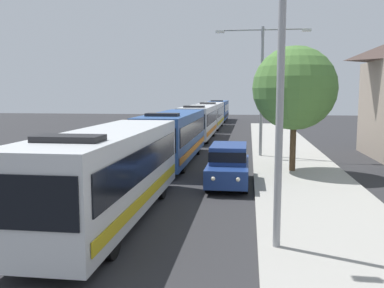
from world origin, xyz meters
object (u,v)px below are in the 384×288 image
Objects in this scene: bus_second_in_line at (174,135)px; white_suv at (229,163)px; bus_fourth_in_line at (211,114)px; streetlamp_mid at (262,78)px; streetlamp_near at (281,55)px; bus_rear at (218,110)px; bus_lead at (111,171)px; bus_middle at (198,121)px; roadside_tree at (295,88)px.

white_suv is (3.70, -6.19, -0.66)m from bus_second_in_line.
bus_fourth_in_line is 23.66m from streetlamp_mid.
streetlamp_near is at bearing -78.17° from white_suv.
white_suv is at bearing 101.83° from streetlamp_near.
streetlamp_near reaches higher than streetlamp_mid.
streetlamp_near is (5.40, -39.40, 3.57)m from bus_fourth_in_line.
white_suv is at bearing -101.27° from streetlamp_mid.
bus_fourth_in_line is at bearing 103.35° from streetlamp_mid.
bus_rear is 52.87m from streetlamp_near.
bus_lead and bus_second_in_line have the same top height.
bus_middle is at bearing 90.00° from bus_lead.
streetlamp_near is (5.40, -14.30, 3.57)m from bus_second_in_line.
streetlamp_mid is at bearing -81.43° from bus_rear.
bus_second_in_line is 7.24m from white_suv.
roadside_tree is at bearing -80.38° from bus_rear.
roadside_tree is at bearing -76.03° from bus_fourth_in_line.
bus_rear is 41.71m from roadside_tree.
bus_lead is 0.89× the size of bus_fourth_in_line.
bus_lead is 1.03× the size of bus_middle.
bus_middle is 1.24× the size of streetlamp_near.
roadside_tree is (6.95, -27.96, 2.84)m from bus_fourth_in_line.
bus_lead is 1.27× the size of streetlamp_near.
roadside_tree is at bearing -65.93° from bus_middle.
roadside_tree is at bearing -22.34° from bus_second_in_line.
bus_lead is at bearing -110.52° from streetlamp_mid.
bus_middle is at bearing 101.07° from white_suv.
streetlamp_mid is 1.27× the size of roadside_tree.
bus_lead is 24.79m from bus_middle.
bus_lead is at bearing 157.60° from streetlamp_near.
bus_lead is 12.08m from bus_second_in_line.
white_suv is 9.68m from streetlamp_mid.
bus_fourth_in_line is at bearing 90.00° from bus_middle.
bus_second_in_line is 6.89m from streetlamp_mid.
bus_rear is at bearing 98.57° from streetlamp_mid.
white_suv is (3.70, -44.36, -0.66)m from bus_rear.
bus_middle is 25.46m from bus_rear.
bus_fourth_in_line is 1.42× the size of streetlamp_near.
bus_rear is 1.71× the size of roadside_tree.
bus_middle is at bearing -90.00° from bus_rear.
roadside_tree reaches higher than bus_lead.
streetlamp_near is at bearing -97.75° from roadside_tree.
roadside_tree is (6.95, -15.57, 2.84)m from bus_middle.
streetlamp_near is (1.70, -8.11, 4.22)m from white_suv.
bus_rear is at bearing 90.00° from bus_lead.
bus_middle is (-0.00, 24.79, -0.00)m from bus_lead.
white_suv is 0.76× the size of roadside_tree.
bus_middle is at bearing -90.00° from bus_fourth_in_line.
bus_fourth_in_line is 1.07× the size of bus_rear.
streetlamp_near reaches higher than white_suv.
bus_lead is 0.92× the size of bus_second_in_line.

